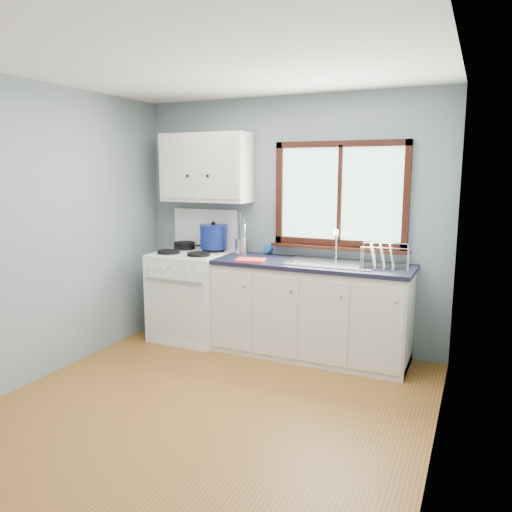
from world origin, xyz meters
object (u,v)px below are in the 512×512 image
at_px(sink, 330,270).
at_px(thermos, 243,239).
at_px(base_cabinets, 310,314).
at_px(utensil_crock, 242,246).
at_px(dish_rack, 383,261).
at_px(gas_range, 193,293).
at_px(skillet, 185,244).
at_px(stockpot, 213,236).

height_order(sink, thermos, thermos).
xyz_separation_m(base_cabinets, utensil_crock, (-0.79, 0.12, 0.60)).
distance_m(base_cabinets, dish_rack, 0.87).
relative_size(base_cabinets, thermos, 5.86).
xyz_separation_m(sink, dish_rack, (0.49, 0.01, 0.12)).
bearing_deg(utensil_crock, sink, -7.23).
bearing_deg(sink, dish_rack, 1.02).
relative_size(gas_range, utensil_crock, 3.21).
bearing_deg(sink, gas_range, -179.29).
distance_m(thermos, dish_rack, 1.45).
height_order(thermos, dish_rack, thermos).
relative_size(sink, dish_rack, 1.82).
relative_size(sink, thermos, 2.66).
xyz_separation_m(utensil_crock, dish_rack, (1.46, -0.11, -0.03)).
bearing_deg(base_cabinets, thermos, 170.99).
bearing_deg(utensil_crock, thermos, 1.90).
height_order(sink, skillet, sink).
bearing_deg(stockpot, sink, -6.03).
relative_size(stockpot, utensil_crock, 0.89).
distance_m(gas_range, skillet, 0.55).
height_order(skillet, thermos, thermos).
distance_m(skillet, thermos, 0.72).
relative_size(base_cabinets, stockpot, 4.91).
height_order(base_cabinets, sink, sink).
xyz_separation_m(gas_range, sink, (1.49, 0.02, 0.37)).
distance_m(gas_range, stockpot, 0.64).
relative_size(sink, skillet, 2.40).
height_order(base_cabinets, stockpot, stockpot).
height_order(stockpot, thermos, stockpot).
bearing_deg(dish_rack, utensil_crock, 166.58).
bearing_deg(dish_rack, thermos, 166.52).
height_order(utensil_crock, dish_rack, utensil_crock).
bearing_deg(thermos, stockpot, 177.63).
bearing_deg(utensil_crock, skillet, 178.39).
relative_size(base_cabinets, dish_rack, 4.00).
bearing_deg(stockpot, base_cabinets, -6.96).
bearing_deg(skillet, base_cabinets, 1.10).
xyz_separation_m(gas_range, base_cabinets, (1.31, 0.02, -0.08)).
bearing_deg(dish_rack, base_cabinets, 171.79).
height_order(base_cabinets, dish_rack, dish_rack).
xyz_separation_m(gas_range, stockpot, (0.18, 0.16, 0.59)).
xyz_separation_m(skillet, stockpot, (0.36, -0.00, 0.11)).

